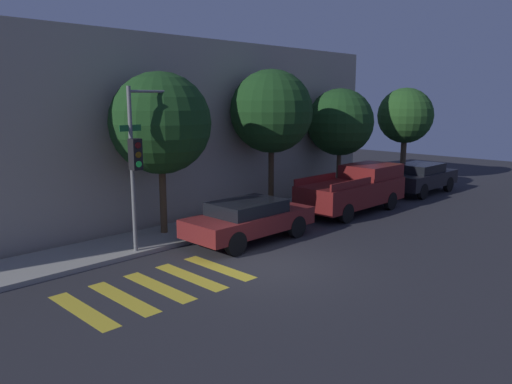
# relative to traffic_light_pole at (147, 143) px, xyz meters

# --- Properties ---
(ground_plane) EXTENTS (60.00, 60.00, 0.00)m
(ground_plane) POSITION_rel_traffic_light_pole_xyz_m (1.51, -3.37, -3.35)
(ground_plane) COLOR #28282D
(sidewalk) EXTENTS (26.00, 2.26, 0.14)m
(sidewalk) POSITION_rel_traffic_light_pole_xyz_m (1.51, 0.96, -3.28)
(sidewalk) COLOR gray
(sidewalk) RESTS_ON ground
(building_row) EXTENTS (26.00, 6.00, 6.87)m
(building_row) POSITION_rel_traffic_light_pole_xyz_m (1.51, 5.49, 0.09)
(building_row) COLOR #A89E8E
(building_row) RESTS_ON ground
(crosswalk) EXTENTS (4.44, 2.60, 0.00)m
(crosswalk) POSITION_rel_traffic_light_pole_xyz_m (-1.51, -2.57, -3.34)
(crosswalk) COLOR gold
(crosswalk) RESTS_ON ground
(traffic_light_pole) EXTENTS (2.51, 0.56, 4.97)m
(traffic_light_pole) POSITION_rel_traffic_light_pole_xyz_m (0.00, 0.00, 0.00)
(traffic_light_pole) COLOR slate
(traffic_light_pole) RESTS_ON ground
(sedan_near_corner) EXTENTS (4.53, 1.88, 1.36)m
(sedan_near_corner) POSITION_rel_traffic_light_pole_xyz_m (2.95, -1.27, -2.59)
(sedan_near_corner) COLOR maroon
(sedan_near_corner) RESTS_ON ground
(pickup_truck) EXTENTS (5.24, 1.98, 1.86)m
(pickup_truck) POSITION_rel_traffic_light_pole_xyz_m (9.11, -1.27, -2.38)
(pickup_truck) COLOR maroon
(pickup_truck) RESTS_ON ground
(sedan_middle) EXTENTS (4.50, 1.87, 1.48)m
(sedan_middle) POSITION_rel_traffic_light_pole_xyz_m (14.83, -1.27, -2.54)
(sedan_middle) COLOR black
(sedan_middle) RESTS_ON ground
(tree_near_corner) EXTENTS (3.34, 3.34, 5.50)m
(tree_near_corner) POSITION_rel_traffic_light_pole_xyz_m (1.32, 1.20, 0.47)
(tree_near_corner) COLOR #4C3823
(tree_near_corner) RESTS_ON ground
(tree_midblock) EXTENTS (3.33, 3.33, 5.78)m
(tree_midblock) POSITION_rel_traffic_light_pole_xyz_m (6.66, 1.20, 0.76)
(tree_midblock) COLOR #42301E
(tree_midblock) RESTS_ON ground
(tree_far_end) EXTENTS (3.14, 3.14, 5.10)m
(tree_far_end) POSITION_rel_traffic_light_pole_xyz_m (11.40, 1.20, 0.18)
(tree_far_end) COLOR brown
(tree_far_end) RESTS_ON ground
(tree_behind_truck) EXTENTS (3.06, 3.06, 5.22)m
(tree_behind_truck) POSITION_rel_traffic_light_pole_xyz_m (17.62, 1.20, 0.32)
(tree_behind_truck) COLOR brown
(tree_behind_truck) RESTS_ON ground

